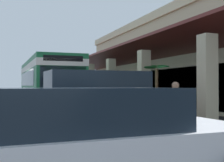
% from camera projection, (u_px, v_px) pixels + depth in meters
% --- Properties ---
extents(ground, '(120.00, 120.00, 0.00)m').
position_uv_depth(ground, '(154.00, 106.00, 21.52)').
color(ground, '#2D2D30').
extents(curb_strip, '(31.94, 0.50, 0.12)m').
position_uv_depth(curb_strip, '(93.00, 106.00, 20.47)').
color(curb_strip, '#9E998E').
rests_on(curb_strip, ground).
extents(plaza_building, '(26.92, 14.30, 6.78)m').
position_uv_depth(plaza_building, '(208.00, 62.00, 23.77)').
color(plaza_building, '#C6B793').
rests_on(plaza_building, ground).
extents(transit_bus, '(11.24, 2.94, 3.34)m').
position_uv_depth(transit_bus, '(47.00, 80.00, 19.49)').
color(transit_bus, '#196638').
rests_on(transit_bus, ground).
extents(parked_suv_red, '(2.80, 4.85, 1.97)m').
position_uv_depth(parked_suv_red, '(99.00, 100.00, 9.88)').
color(parked_suv_red, maroon).
rests_on(parked_suv_red, ground).
extents(parked_sedan_white, '(2.56, 4.47, 1.47)m').
position_uv_depth(parked_sedan_white, '(92.00, 142.00, 3.93)').
color(parked_sedan_white, silver).
rests_on(parked_sedan_white, ground).
extents(pedestrian, '(0.51, 0.51, 1.61)m').
position_uv_depth(pedestrian, '(175.00, 106.00, 8.75)').
color(pedestrian, '#38383D').
rests_on(pedestrian, ground).
extents(potted_palm, '(2.06, 1.61, 2.61)m').
position_uv_depth(potted_palm, '(157.00, 101.00, 15.32)').
color(potted_palm, gray).
rests_on(potted_palm, ground).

